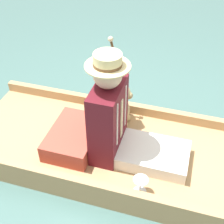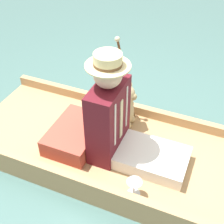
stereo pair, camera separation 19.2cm
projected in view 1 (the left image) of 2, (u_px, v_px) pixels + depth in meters
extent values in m
plane|color=#476B66|center=(120.00, 158.00, 2.68)|extent=(16.00, 16.00, 0.00)
cube|color=tan|center=(120.00, 153.00, 2.63)|extent=(1.01, 2.61, 0.14)
cube|color=tan|center=(134.00, 108.00, 2.91)|extent=(0.06, 2.61, 0.09)
cube|color=tan|center=(102.00, 189.00, 2.21)|extent=(0.06, 2.61, 0.09)
cube|color=#B24738|center=(74.00, 137.00, 2.57)|extent=(0.53, 0.37, 0.15)
cube|color=white|center=(153.00, 155.00, 2.45)|extent=(0.37, 0.54, 0.11)
cube|color=#5B141E|center=(108.00, 121.00, 2.36)|extent=(0.41, 0.20, 0.63)
cube|color=beige|center=(122.00, 119.00, 2.31)|extent=(0.04, 0.01, 0.35)
cube|color=white|center=(125.00, 106.00, 2.37)|extent=(0.02, 0.01, 0.38)
cube|color=white|center=(117.00, 125.00, 2.21)|extent=(0.02, 0.01, 0.38)
sphere|color=beige|center=(108.00, 74.00, 2.10)|extent=(0.20, 0.20, 0.20)
cylinder|color=beige|center=(108.00, 66.00, 2.06)|extent=(0.31, 0.31, 0.01)
cylinder|color=beige|center=(108.00, 60.00, 2.03)|extent=(0.19, 0.19, 0.08)
cylinder|color=brown|center=(108.00, 64.00, 2.05)|extent=(0.20, 0.20, 0.02)
ellipsoid|color=tan|center=(121.00, 111.00, 2.74)|extent=(0.18, 0.15, 0.27)
sphere|color=tan|center=(121.00, 93.00, 2.61)|extent=(0.16, 0.16, 0.16)
sphere|color=tan|center=(129.00, 95.00, 2.60)|extent=(0.06, 0.06, 0.06)
sphere|color=tan|center=(123.00, 84.00, 2.61)|extent=(0.07, 0.07, 0.07)
sphere|color=tan|center=(120.00, 91.00, 2.53)|extent=(0.07, 0.07, 0.07)
cylinder|color=tan|center=(124.00, 101.00, 2.78)|extent=(0.10, 0.07, 0.12)
cylinder|color=tan|center=(118.00, 114.00, 2.63)|extent=(0.10, 0.07, 0.12)
sphere|color=tan|center=(126.00, 117.00, 2.83)|extent=(0.08, 0.08, 0.08)
sphere|color=tan|center=(124.00, 124.00, 2.75)|extent=(0.08, 0.08, 0.08)
cylinder|color=silver|center=(140.00, 192.00, 2.24)|extent=(0.10, 0.10, 0.01)
cylinder|color=silver|center=(140.00, 188.00, 2.21)|extent=(0.01, 0.01, 0.08)
cone|color=silver|center=(141.00, 182.00, 2.17)|extent=(0.11, 0.11, 0.05)
cylinder|color=brown|center=(121.00, 81.00, 2.68)|extent=(0.02, 0.20, 0.76)
sphere|color=beige|center=(111.00, 39.00, 2.46)|extent=(0.04, 0.04, 0.04)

